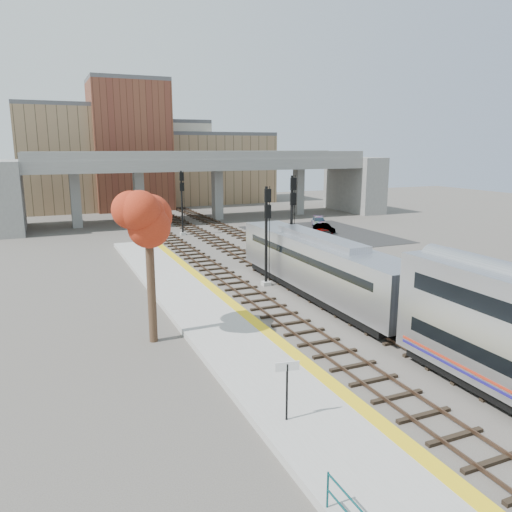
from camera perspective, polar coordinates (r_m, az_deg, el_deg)
name	(u,v)px	position (r m, az deg, el deg)	size (l,w,h in m)	color
ground	(359,329)	(29.21, 11.71, -8.18)	(160.00, 160.00, 0.00)	#47423D
platform	(241,346)	(25.90, -1.78, -10.23)	(4.50, 60.00, 0.35)	#9E9E99
yellow_strip	(274,337)	(26.53, 2.09, -9.24)	(0.70, 60.00, 0.01)	yellow
tracks	(278,275)	(39.94, 2.56, -2.20)	(10.70, 95.00, 0.25)	black
overpass	(203,178)	(70.56, -6.09, 8.83)	(54.00, 12.00, 9.50)	slate
buildings_far	(145,160)	(90.51, -12.52, 10.70)	(43.00, 21.00, 20.60)	#8E7452
parking_lot	(321,234)	(59.38, 7.42, 2.50)	(14.00, 18.00, 0.04)	black
locomotive	(319,265)	(34.15, 7.22, -1.00)	(3.02, 19.05, 4.10)	#A8AAB2
signal_mast_near	(267,237)	(36.40, 1.21, 2.22)	(0.60, 0.64, 7.34)	#9E9E99
signal_mast_mid	(292,222)	(41.63, 4.11, 3.93)	(0.60, 0.64, 7.83)	#9E9E99
signal_mast_far	(182,203)	(58.43, -8.45, 6.01)	(0.60, 0.64, 7.43)	#9E9E99
station_sign	(287,379)	(18.50, 3.57, -13.81)	(0.89, 0.21, 2.27)	black
tree	(148,223)	(25.83, -12.21, 3.70)	(3.60, 3.60, 8.57)	#382619
car_a	(324,235)	(54.98, 7.79, 2.41)	(1.56, 3.87, 1.32)	#99999E
car_b	(324,228)	(60.34, 7.79, 3.18)	(1.14, 3.28, 1.08)	#99999E
car_c	(319,222)	(64.68, 7.21, 3.90)	(1.78, 4.39, 1.27)	#99999E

